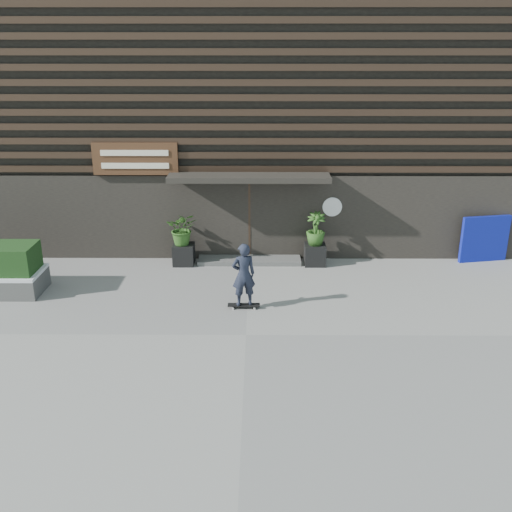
{
  "coord_description": "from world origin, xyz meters",
  "views": [
    {
      "loc": [
        0.29,
        -11.42,
        6.01
      ],
      "look_at": [
        0.21,
        2.07,
        1.1
      ],
      "focal_mm": 40.76,
      "sensor_mm": 36.0,
      "label": 1
    }
  ],
  "objects_px": {
    "planter_pot_left": "(184,254)",
    "blue_tarp": "(485,239)",
    "planter_pot_right": "(315,255)",
    "skateboarder": "(244,275)"
  },
  "relations": [
    {
      "from": "planter_pot_left",
      "to": "blue_tarp",
      "type": "relative_size",
      "value": 0.41
    },
    {
      "from": "planter_pot_right",
      "to": "planter_pot_left",
      "type": "bearing_deg",
      "value": 180.0
    },
    {
      "from": "blue_tarp",
      "to": "skateboarder",
      "type": "distance_m",
      "value": 7.7
    },
    {
      "from": "planter_pot_right",
      "to": "blue_tarp",
      "type": "relative_size",
      "value": 0.41
    },
    {
      "from": "planter_pot_right",
      "to": "skateboarder",
      "type": "xyz_separation_m",
      "value": [
        -1.98,
        -3.01,
        0.57
      ]
    },
    {
      "from": "planter_pot_right",
      "to": "skateboarder",
      "type": "height_order",
      "value": "skateboarder"
    },
    {
      "from": "planter_pot_left",
      "to": "planter_pot_right",
      "type": "bearing_deg",
      "value": 0.0
    },
    {
      "from": "planter_pot_left",
      "to": "blue_tarp",
      "type": "xyz_separation_m",
      "value": [
        8.77,
        0.3,
        0.39
      ]
    },
    {
      "from": "blue_tarp",
      "to": "planter_pot_left",
      "type": "bearing_deg",
      "value": 171.19
    },
    {
      "from": "planter_pot_right",
      "to": "blue_tarp",
      "type": "bearing_deg",
      "value": 3.46
    }
  ]
}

